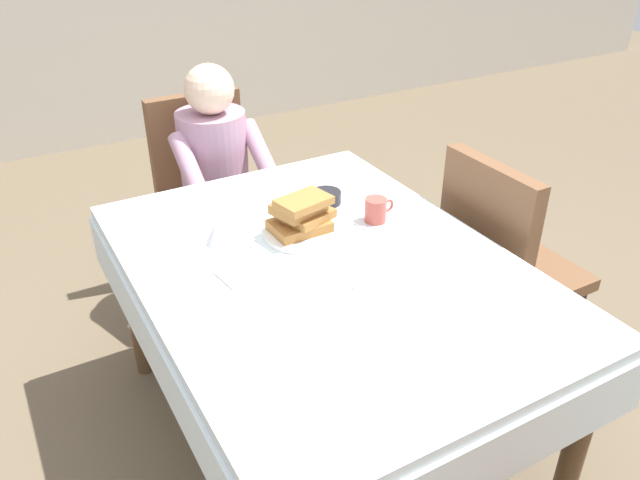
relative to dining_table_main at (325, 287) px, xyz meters
The scene contains 14 objects.
ground_plane 0.65m from the dining_table_main, ahead, with size 14.00×14.00×0.00m, color brown.
dining_table_main is the anchor object (origin of this frame).
chair_diner 1.18m from the dining_table_main, 88.05° to the left, with size 0.44×0.45×0.93m.
diner_person 1.01m from the dining_table_main, 87.75° to the left, with size 0.40×0.43×1.12m.
chair_right_side 0.78m from the dining_table_main, ahead, with size 0.45×0.44×0.93m.
plate_breakfast 0.22m from the dining_table_main, 80.38° to the left, with size 0.28×0.28×0.02m, color white.
breakfast_stack 0.26m from the dining_table_main, 82.23° to the left, with size 0.22×0.18×0.12m.
cup_coffee 0.36m from the dining_table_main, 27.82° to the left, with size 0.11×0.08×0.08m.
bowl_butter 0.43m from the dining_table_main, 59.38° to the left, with size 0.11×0.11×0.04m, color black.
syrup_pitcher 0.39m from the dining_table_main, 130.91° to the left, with size 0.08×0.08×0.07m.
fork_left_of_plate 0.25m from the dining_table_main, 131.68° to the left, with size 0.18×0.01×0.01m, color silver.
knife_right_of_plate 0.30m from the dining_table_main, 38.26° to the left, with size 0.20×0.01×0.01m, color silver.
spoon_near_edge 0.19m from the dining_table_main, 63.02° to the right, with size 0.15×0.01×0.01m, color silver.
napkin_folded 0.26m from the dining_table_main, 161.77° to the left, with size 0.17×0.12×0.01m, color white.
Camera 1 is at (-0.83, -1.43, 1.79)m, focal length 35.50 mm.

